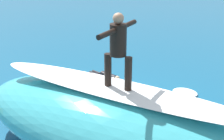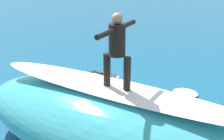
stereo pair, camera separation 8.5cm
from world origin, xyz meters
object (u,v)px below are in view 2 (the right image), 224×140
Objects in this scene: surfboard_riding at (117,89)px; surfboard_paddling at (109,80)px; surfer_paddling at (107,76)px; surfer_riding at (117,46)px.

surfboard_riding reaches higher than surfboard_paddling.
surfer_paddling is (1.26, -4.77, -1.70)m from surfboard_riding.
surfboard_paddling is 1.58× the size of surfer_paddling.
surfer_paddling is (1.26, -4.77, -2.71)m from surfer_riding.
surfer_riding reaches higher than surfboard_riding.
surfer_riding is at bearing 0.00° from surfboard_riding.
surfboard_riding is 1.01m from surfer_riding.
surfboard_paddling is (1.16, -4.71, -2.88)m from surfer_riding.
surfboard_riding is 5.22m from surfer_paddling.
surfboard_riding is 5.19m from surfboard_paddling.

